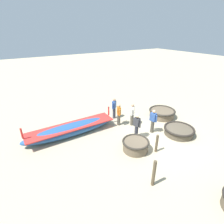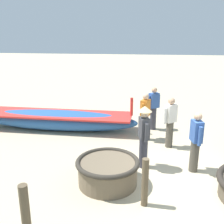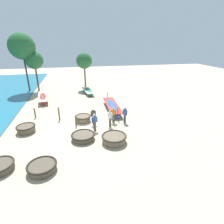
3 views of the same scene
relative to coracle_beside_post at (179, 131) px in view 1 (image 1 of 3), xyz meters
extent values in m
plane|color=#BCAD8C|center=(0.39, 1.22, -0.26)|extent=(80.00, 80.00, 0.00)
cylinder|color=brown|center=(0.00, 0.00, -0.06)|extent=(1.75, 1.75, 0.41)
torus|color=#28231E|center=(0.00, 0.00, 0.15)|extent=(1.88, 1.88, 0.14)
cylinder|color=brown|center=(2.31, -0.91, 0.00)|extent=(1.80, 1.80, 0.53)
torus|color=#332D26|center=(2.31, -0.91, 0.26)|extent=(1.94, 1.94, 0.14)
cylinder|color=brown|center=(0.19, 3.33, 0.01)|extent=(1.37, 1.37, 0.55)
torus|color=#332D26|center=(0.19, 3.33, 0.29)|extent=(1.48, 1.48, 0.11)
ellipsoid|color=#285693|center=(3.57, 5.75, 0.09)|extent=(1.21, 5.93, 0.70)
cube|color=red|center=(3.57, 5.75, 0.31)|extent=(1.25, 5.45, 0.06)
cylinder|color=red|center=(3.58, 8.47, 0.70)|extent=(0.10, 0.10, 0.63)
cylinder|color=red|center=(3.56, 3.02, 0.70)|extent=(0.10, 0.10, 0.63)
cylinder|color=#4C473D|center=(2.53, 1.78, 0.15)|extent=(0.22, 0.22, 0.82)
cube|color=silver|center=(2.53, 1.78, 0.83)|extent=(0.39, 0.40, 0.54)
sphere|color=tan|center=(2.53, 1.78, 1.21)|extent=(0.20, 0.20, 0.20)
cylinder|color=silver|center=(2.39, 1.94, 0.78)|extent=(0.09, 0.09, 0.48)
cylinder|color=silver|center=(2.67, 1.61, 0.78)|extent=(0.09, 0.09, 0.48)
cylinder|color=#4C473D|center=(1.08, 1.25, 0.15)|extent=(0.22, 0.22, 0.82)
cube|color=#33569E|center=(1.08, 1.25, 0.83)|extent=(0.38, 0.29, 0.54)
sphere|color=tan|center=(1.08, 1.25, 1.21)|extent=(0.20, 0.20, 0.20)
cylinder|color=#33569E|center=(1.30, 1.30, 0.78)|extent=(0.09, 0.09, 0.48)
cylinder|color=#33569E|center=(0.87, 1.20, 0.78)|extent=(0.09, 0.09, 0.48)
cylinder|color=#4C473D|center=(3.01, 2.55, 0.15)|extent=(0.22, 0.22, 0.82)
cube|color=orange|center=(3.01, 2.55, 0.83)|extent=(0.40, 0.33, 0.54)
sphere|color=#DBB28E|center=(3.01, 2.55, 1.21)|extent=(0.20, 0.20, 0.20)
cylinder|color=orange|center=(2.81, 2.63, 0.78)|extent=(0.09, 0.09, 0.48)
cylinder|color=orange|center=(3.22, 2.46, 0.78)|extent=(0.09, 0.09, 0.48)
cylinder|color=#383842|center=(4.06, 2.26, 0.15)|extent=(0.22, 0.22, 0.82)
cube|color=#33569E|center=(4.06, 2.26, 0.83)|extent=(0.38, 0.40, 0.54)
sphere|color=tan|center=(4.06, 2.26, 1.21)|extent=(0.20, 0.20, 0.20)
cylinder|color=#33569E|center=(3.93, 2.44, 0.78)|extent=(0.09, 0.09, 0.48)
cylinder|color=#33569E|center=(4.19, 2.08, 0.78)|extent=(0.09, 0.09, 0.48)
cylinder|color=#383842|center=(1.12, 2.54, 0.15)|extent=(0.22, 0.22, 0.82)
cube|color=#3D3D42|center=(1.12, 2.54, 0.83)|extent=(0.39, 0.31, 0.54)
sphere|color=#DBB28E|center=(1.12, 2.54, 1.21)|extent=(0.20, 0.20, 0.20)
cylinder|color=#3D3D42|center=(1.33, 2.60, 0.78)|extent=(0.09, 0.09, 0.48)
cylinder|color=#3D3D42|center=(0.91, 2.47, 0.78)|extent=(0.09, 0.09, 0.48)
cone|color=#D1BC84|center=(1.12, 2.54, 1.34)|extent=(0.36, 0.36, 0.14)
cylinder|color=brown|center=(-2.08, 4.21, 0.38)|extent=(0.14, 0.14, 1.29)
cylinder|color=brown|center=(-0.50, 2.46, 0.26)|extent=(0.14, 0.14, 1.04)
camera|label=1|loc=(-5.77, 8.55, 5.78)|focal=28.00mm
camera|label=2|loc=(-5.18, 2.46, 3.12)|focal=42.00mm
camera|label=3|loc=(-0.22, -12.24, 7.02)|focal=28.00mm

